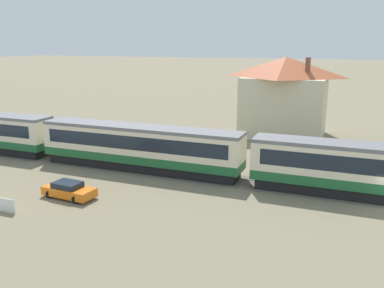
# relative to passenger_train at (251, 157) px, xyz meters

# --- Properties ---
(passenger_train) EXTENTS (84.37, 3.04, 4.29)m
(passenger_train) POSITION_rel_passenger_train_xyz_m (0.00, 0.00, 0.00)
(passenger_train) COLOR #1E6033
(passenger_train) RESTS_ON ground_plane
(railway_track) EXTENTS (146.10, 3.60, 0.04)m
(railway_track) POSITION_rel_passenger_train_xyz_m (-1.17, 0.00, -2.37)
(railway_track) COLOR #665B51
(railway_track) RESTS_ON ground_plane
(station_house_terracotta_roof) EXTENTS (11.12, 8.88, 10.21)m
(station_house_terracotta_roof) POSITION_rel_passenger_train_xyz_m (-0.63, 20.23, 2.89)
(station_house_terracotta_roof) COLOR beige
(station_house_terracotta_roof) RESTS_ON ground_plane
(parked_car_orange) EXTENTS (4.39, 2.06, 1.27)m
(parked_car_orange) POSITION_rel_passenger_train_xyz_m (-12.53, -8.57, -1.77)
(parked_car_orange) COLOR orange
(parked_car_orange) RESTS_ON ground_plane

